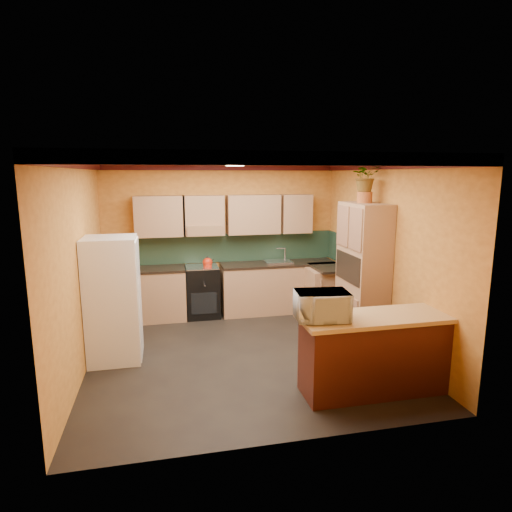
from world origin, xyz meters
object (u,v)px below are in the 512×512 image
Objects in this scene: stove at (202,291)px; fridge at (113,300)px; microwave at (322,306)px; pantry at (363,273)px; breakfast_bar at (379,355)px; base_cabinets_back at (237,290)px.

stove is 2.11m from fridge.
pantry is at bearing 57.25° from microwave.
pantry is at bearing -1.05° from fridge.
pantry reaches higher than breakfast_bar.
stove is 3.62m from breakfast_bar.
pantry is 3.64× the size of microwave.
base_cabinets_back is 3.26m from microwave.
stove is 0.43× the size of pantry.
pantry is at bearing 71.64° from breakfast_bar.
fridge reaches higher than microwave.
base_cabinets_back is 6.32× the size of microwave.
base_cabinets_back is 2.40m from pantry.
microwave is at bearing -33.65° from fridge.
stove is at bearing 119.07° from breakfast_bar.
stove is at bearing 143.85° from pantry.
fridge reaches higher than stove.
breakfast_bar is 0.98m from microwave.
breakfast_bar is 3.12× the size of microwave.
fridge is 3.50m from breakfast_bar.
microwave is at bearing -71.93° from stove.
pantry is (2.26, -1.65, 0.59)m from stove.
stove is (-0.62, -0.00, 0.02)m from base_cabinets_back.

